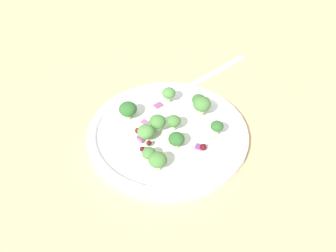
{
  "coord_description": "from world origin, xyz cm",
  "views": [
    {
      "loc": [
        5.57,
        43.44,
        44.04
      ],
      "look_at": [
        0.88,
        0.36,
        2.7
      ],
      "focal_mm": 43.21,
      "sensor_mm": 36.0,
      "label": 1
    }
  ],
  "objects": [
    {
      "name": "broccoli_floret_4",
      "position": [
        3.03,
        7.24,
        3.06
      ],
      "size": [
        2.53,
        2.53,
        2.56
      ],
      "color": "#ADD18E",
      "rests_on": "plate"
    },
    {
      "name": "onion_bit_2",
      "position": [
        4.97,
        1.77,
        1.93
      ],
      "size": [
        1.4,
        1.45,
        0.55
      ],
      "primitive_type": "cube",
      "rotation": [
        0.0,
        0.0,
        2.24
      ],
      "color": "#934C84",
      "rests_on": "plate"
    },
    {
      "name": "ground_plane",
      "position": [
        0.0,
        0.0,
        -1.0
      ],
      "size": [
        180.0,
        180.0,
        2.0
      ],
      "primitive_type": "cube",
      "color": "tan"
    },
    {
      "name": "onion_bit_1",
      "position": [
        -3.21,
        4.0,
        1.46
      ],
      "size": [
        1.4,
        1.39,
        0.46
      ],
      "primitive_type": "cube",
      "rotation": [
        0.0,
        0.0,
        2.64
      ],
      "color": "#843D75",
      "rests_on": "plate"
    },
    {
      "name": "broccoli_floret_0",
      "position": [
        4.22,
        1.52,
        2.95
      ],
      "size": [
        2.54,
        2.54,
        2.57
      ],
      "color": "#ADD18E",
      "rests_on": "plate"
    },
    {
      "name": "cranberry_0",
      "position": [
        5.39,
        0.24,
        1.86
      ],
      "size": [
        0.88,
        0.88,
        0.88
      ],
      "primitive_type": "sphere",
      "color": "maroon",
      "rests_on": "plate"
    },
    {
      "name": "broccoli_floret_1",
      "position": [
        0.36,
        0.17,
        3.22
      ],
      "size": [
        2.14,
        2.14,
        2.16
      ],
      "color": "#ADD18E",
      "rests_on": "plate"
    },
    {
      "name": "broccoli_floret_7",
      "position": [
        -6.21,
        1.7,
        3.16
      ],
      "size": [
        1.93,
        1.93,
        1.95
      ],
      "color": "#8EB77A",
      "rests_on": "plate"
    },
    {
      "name": "broccoli_floret_8",
      "position": [
        -0.27,
        -6.66,
        3.21
      ],
      "size": [
        2.18,
        2.18,
        2.21
      ],
      "color": "#8EB77A",
      "rests_on": "plate"
    },
    {
      "name": "plate",
      "position": [
        0.88,
        0.36,
        0.86
      ],
      "size": [
        24.42,
        24.42,
        1.7
      ],
      "color": "white",
      "rests_on": "ground_plane"
    },
    {
      "name": "broccoli_floret_5",
      "position": [
        -4.54,
        -4.53,
        3.12
      ],
      "size": [
        2.21,
        2.21,
        2.24
      ],
      "color": "#ADD18E",
      "rests_on": "plate"
    },
    {
      "name": "dressing_pool",
      "position": [
        0.88,
        0.36,
        1.3
      ],
      "size": [
        14.16,
        14.16,
        0.2
      ],
      "primitive_type": "cylinder",
      "color": "white",
      "rests_on": "plate"
    },
    {
      "name": "fork",
      "position": [
        -7.12,
        -13.84,
        0.25
      ],
      "size": [
        16.33,
        12.05,
        0.5
      ],
      "color": "silver",
      "rests_on": "ground_plane"
    },
    {
      "name": "onion_bit_0",
      "position": [
        4.18,
        -2.1,
        1.39
      ],
      "size": [
        1.49,
        1.51,
        0.36
      ],
      "primitive_type": "cube",
      "rotation": [
        0.0,
        0.0,
        0.73
      ],
      "color": "#A35B93",
      "rests_on": "plate"
    },
    {
      "name": "broccoli_floret_10",
      "position": [
        2.4,
        0.03,
        3.33
      ],
      "size": [
        2.48,
        2.48,
        2.51
      ],
      "color": "#ADD18E",
      "rests_on": "plate"
    },
    {
      "name": "cranberry_1",
      "position": [
        -3.77,
        4.46,
        1.92
      ],
      "size": [
        0.98,
        0.98,
        0.98
      ],
      "primitive_type": "sphere",
      "color": "#4C0A14",
      "rests_on": "plate"
    },
    {
      "name": "broccoli_floret_6",
      "position": [
        4.12,
        5.75,
        2.91
      ],
      "size": [
        1.93,
        1.93,
        1.96
      ],
      "color": "#9EC684",
      "rests_on": "plate"
    },
    {
      "name": "broccoli_floret_2",
      "position": [
        -4.71,
        -2.92,
        3.63
      ],
      "size": [
        2.78,
        2.78,
        2.82
      ],
      "color": "#9EC684",
      "rests_on": "plate"
    },
    {
      "name": "broccoli_floret_9",
      "position": [
        6.65,
        -3.53,
        3.12
      ],
      "size": [
        2.79,
        2.79,
        2.82
      ],
      "color": "#8EB77A",
      "rests_on": "plate"
    },
    {
      "name": "cranberry_2",
      "position": [
        4.98,
        3.82,
        1.85
      ],
      "size": [
        0.72,
        0.72,
        0.72
      ],
      "primitive_type": "sphere",
      "color": "#4C0A14",
      "rests_on": "plate"
    },
    {
      "name": "broccoli_floret_3",
      "position": [
        -0.31,
        3.47,
        2.93
      ],
      "size": [
        2.35,
        2.35,
        2.38
      ],
      "color": "#ADD18E",
      "rests_on": "plate"
    },
    {
      "name": "cranberry_3",
      "position": [
        3.93,
        3.09,
        2.17
      ],
      "size": [
        0.77,
        0.77,
        0.77
      ],
      "primitive_type": "sphere",
      "color": "#4C0A14",
      "rests_on": "plate"
    },
    {
      "name": "onion_bit_3",
      "position": [
        1.79,
        -5.86,
        1.45
      ],
      "size": [
        1.7,
        1.61,
        0.33
      ],
      "primitive_type": "cube",
      "rotation": [
        0.0,
        0.0,
        2.13
      ],
      "color": "#934C84",
      "rests_on": "plate"
    }
  ]
}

